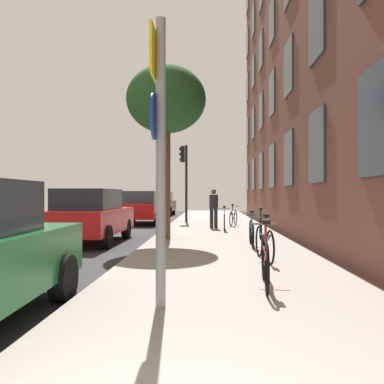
# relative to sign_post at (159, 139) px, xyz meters

# --- Properties ---
(ground_plane) EXTENTS (41.80, 41.80, 0.00)m
(ground_plane) POSITION_rel_sign_post_xyz_m (-2.57, 11.17, -2.13)
(ground_plane) COLOR #332D28
(road_asphalt) EXTENTS (7.00, 38.00, 0.01)m
(road_asphalt) POSITION_rel_sign_post_xyz_m (-4.67, 11.17, -2.12)
(road_asphalt) COLOR #2D2D30
(road_asphalt) RESTS_ON ground
(sidewalk) EXTENTS (4.20, 38.00, 0.12)m
(sidewalk) POSITION_rel_sign_post_xyz_m (0.93, 11.17, -2.07)
(sidewalk) COLOR #9E9389
(sidewalk) RESTS_ON ground
(sign_post) EXTENTS (0.16, 0.60, 3.47)m
(sign_post) POSITION_rel_sign_post_xyz_m (0.00, 0.00, 0.00)
(sign_post) COLOR gray
(sign_post) RESTS_ON sidewalk
(traffic_light) EXTENTS (0.43, 0.24, 3.81)m
(traffic_light) POSITION_rel_sign_post_xyz_m (-0.59, 15.77, 0.59)
(traffic_light) COLOR black
(traffic_light) RESTS_ON sidewalk
(tree_near) EXTENTS (2.43, 2.43, 5.30)m
(tree_near) POSITION_rel_sign_post_xyz_m (-0.69, 7.75, 2.20)
(tree_near) COLOR brown
(tree_near) RESTS_ON sidewalk
(bicycle_0) EXTENTS (0.42, 1.78, 0.99)m
(bicycle_0) POSITION_rel_sign_post_xyz_m (1.43, 1.16, -1.62)
(bicycle_0) COLOR black
(bicycle_0) RESTS_ON sidewalk
(bicycle_1) EXTENTS (0.42, 1.72, 0.96)m
(bicycle_1) POSITION_rel_sign_post_xyz_m (1.74, 3.56, -1.63)
(bicycle_1) COLOR black
(bicycle_1) RESTS_ON sidewalk
(bicycle_2) EXTENTS (0.42, 1.67, 0.94)m
(bicycle_2) POSITION_rel_sign_post_xyz_m (1.72, 5.96, -1.64)
(bicycle_2) COLOR black
(bicycle_2) RESTS_ON sidewalk
(bicycle_3) EXTENTS (0.43, 1.58, 0.92)m
(bicycle_3) POSITION_rel_sign_post_xyz_m (2.27, 8.36, -1.65)
(bicycle_3) COLOR black
(bicycle_3) RESTS_ON sidewalk
(bicycle_4) EXTENTS (0.42, 1.67, 0.92)m
(bicycle_4) POSITION_rel_sign_post_xyz_m (1.20, 10.76, -1.65)
(bicycle_4) COLOR black
(bicycle_4) RESTS_ON sidewalk
(bicycle_5) EXTENTS (0.56, 1.64, 0.94)m
(bicycle_5) POSITION_rel_sign_post_xyz_m (1.69, 13.16, -1.64)
(bicycle_5) COLOR black
(bicycle_5) RESTS_ON sidewalk
(pedestrian_0) EXTENTS (0.39, 0.39, 1.57)m
(pedestrian_0) POSITION_rel_sign_post_xyz_m (0.82, 11.82, -1.11)
(pedestrian_0) COLOR #26262D
(pedestrian_0) RESTS_ON sidewalk
(car_1) EXTENTS (1.86, 4.29, 1.62)m
(car_1) POSITION_rel_sign_post_xyz_m (-2.95, 7.44, -1.29)
(car_1) COLOR red
(car_1) RESTS_ON road_asphalt
(car_2) EXTENTS (2.01, 4.48, 1.62)m
(car_2) POSITION_rel_sign_post_xyz_m (-2.60, 15.78, -1.29)
(car_2) COLOR red
(car_2) RESTS_ON road_asphalt
(car_3) EXTENTS (1.88, 4.38, 1.62)m
(car_3) POSITION_rel_sign_post_xyz_m (-2.73, 24.11, -1.29)
(car_3) COLOR black
(car_3) RESTS_ON road_asphalt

